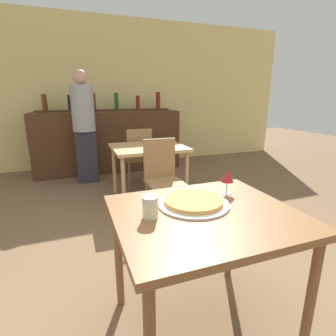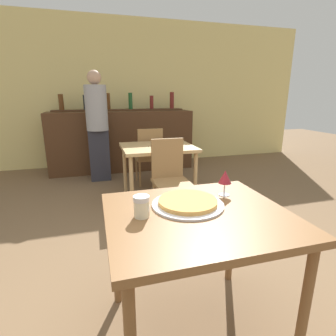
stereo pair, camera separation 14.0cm
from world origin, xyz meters
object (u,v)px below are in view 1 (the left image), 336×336
(wine_glass, at_px, (227,176))
(pizza_tray, at_px, (193,202))
(chair_far_side_front, at_px, (162,173))
(person_standing, at_px, (84,124))
(chair_far_side_back, at_px, (138,154))
(cheese_shaker, at_px, (150,207))

(wine_glass, bearing_deg, pizza_tray, -162.01)
(chair_far_side_front, relative_size, person_standing, 0.51)
(chair_far_side_back, height_order, cheese_shaker, chair_far_side_back)
(chair_far_side_back, relative_size, person_standing, 0.51)
(chair_far_side_front, relative_size, chair_far_side_back, 1.00)
(chair_far_side_back, distance_m, wine_glass, 2.57)
(person_standing, bearing_deg, wine_glass, -76.97)
(cheese_shaker, bearing_deg, wine_glass, 16.11)
(person_standing, xyz_separation_m, wine_glass, (0.69, -2.98, -0.06))
(chair_far_side_back, relative_size, pizza_tray, 2.20)
(pizza_tray, xyz_separation_m, cheese_shaker, (-0.28, -0.07, 0.04))
(wine_glass, bearing_deg, cheese_shaker, -163.89)
(chair_far_side_back, height_order, person_standing, person_standing)
(chair_far_side_front, height_order, person_standing, person_standing)
(chair_far_side_front, xyz_separation_m, cheese_shaker, (-0.60, -1.56, 0.33))
(chair_far_side_front, bearing_deg, cheese_shaker, -111.10)
(chair_far_side_front, height_order, wine_glass, wine_glass)
(chair_far_side_back, xyz_separation_m, wine_glass, (-0.05, -2.54, 0.38))
(person_standing, distance_m, wine_glass, 3.06)
(pizza_tray, bearing_deg, cheese_shaker, -165.80)
(cheese_shaker, height_order, wine_glass, wine_glass)
(cheese_shaker, height_order, person_standing, person_standing)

